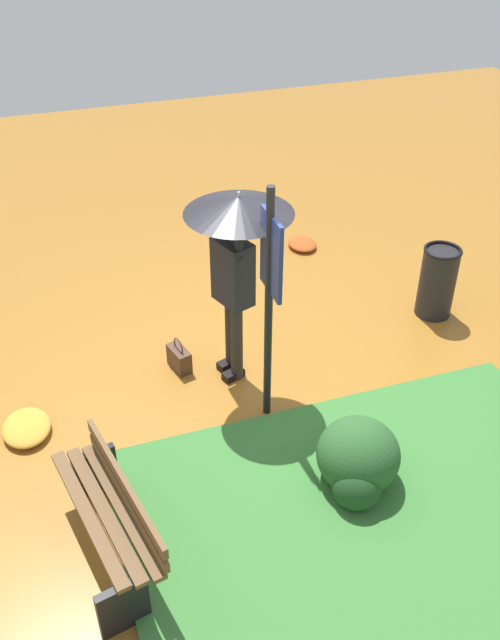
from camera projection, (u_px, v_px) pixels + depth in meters
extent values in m
plane|color=#9E6623|center=(256.00, 380.00, 6.94)|extent=(18.00, 18.00, 0.00)
cube|color=#387533|center=(446.00, 632.00, 4.73)|extent=(4.80, 4.00, 0.05)
cylinder|color=#2D2823|center=(231.00, 332.00, 6.88)|extent=(0.12, 0.12, 0.86)
cylinder|color=#2D2823|center=(237.00, 343.00, 6.74)|extent=(0.12, 0.12, 0.86)
cube|color=black|center=(228.00, 364.00, 7.09)|extent=(0.18, 0.24, 0.08)
cube|color=black|center=(233.00, 375.00, 6.95)|extent=(0.18, 0.24, 0.08)
cube|color=#232328|center=(233.00, 272.00, 6.38)|extent=(0.44, 0.35, 0.64)
sphere|color=#8C664C|center=(232.00, 227.00, 6.11)|extent=(0.20, 0.20, 0.20)
ellipsoid|color=black|center=(232.00, 224.00, 6.09)|extent=(0.20, 0.20, 0.15)
cylinder|color=#232328|center=(223.00, 242.00, 6.42)|extent=(0.18, 0.13, 0.18)
cylinder|color=#232328|center=(223.00, 235.00, 6.33)|extent=(0.24, 0.11, 0.33)
cube|color=black|center=(227.00, 225.00, 6.19)|extent=(0.07, 0.04, 0.14)
cylinder|color=#232328|center=(238.00, 258.00, 6.11)|extent=(0.11, 0.10, 0.09)
cylinder|color=#232328|center=(239.00, 248.00, 6.08)|extent=(0.10, 0.09, 0.23)
cylinder|color=#A5A5AD|center=(239.00, 215.00, 5.90)|extent=(0.02, 0.02, 0.41)
cone|color=black|center=(239.00, 205.00, 5.85)|extent=(0.96, 0.96, 0.16)
sphere|color=#A5A5AD|center=(239.00, 193.00, 5.78)|extent=(0.02, 0.02, 0.02)
cylinder|color=black|center=(269.00, 311.00, 5.91)|extent=(0.07, 0.07, 2.30)
cube|color=navy|center=(271.00, 255.00, 5.59)|extent=(0.44, 0.04, 0.70)
cube|color=silver|center=(274.00, 254.00, 5.60)|extent=(0.38, 0.01, 0.64)
cube|color=#4C3323|center=(179.00, 359.00, 7.03)|extent=(0.33, 0.21, 0.24)
torus|color=#4C3323|center=(178.00, 346.00, 6.94)|extent=(0.18, 0.06, 0.18)
cube|color=black|center=(96.00, 471.00, 5.66)|extent=(0.13, 0.36, 0.44)
cube|color=black|center=(124.00, 607.00, 4.66)|extent=(0.13, 0.36, 0.44)
cube|color=brown|center=(88.00, 516.00, 4.99)|extent=(1.39, 0.39, 0.04)
cube|color=brown|center=(104.00, 511.00, 5.02)|extent=(1.39, 0.39, 0.04)
cube|color=brown|center=(121.00, 507.00, 5.05)|extent=(1.39, 0.39, 0.04)
cube|color=brown|center=(126.00, 496.00, 5.01)|extent=(1.38, 0.33, 0.10)
cube|color=brown|center=(124.00, 483.00, 4.93)|extent=(1.38, 0.33, 0.10)
cylinder|color=black|center=(437.00, 283.00, 7.69)|extent=(0.40, 0.40, 0.80)
torus|color=black|center=(443.00, 250.00, 7.45)|extent=(0.42, 0.42, 0.04)
ellipsoid|color=#285628|center=(358.00, 455.00, 5.68)|extent=(0.69, 0.69, 0.62)
ellipsoid|color=#1E421E|center=(357.00, 485.00, 5.56)|extent=(0.41, 0.41, 0.41)
ellipsoid|color=gold|center=(26.00, 428.00, 6.30)|extent=(0.54, 0.43, 0.12)
ellipsoid|color=#B74C1E|center=(302.00, 244.00, 9.15)|extent=(0.45, 0.36, 0.10)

